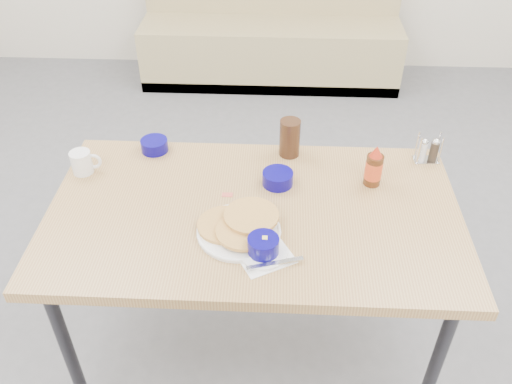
{
  "coord_description": "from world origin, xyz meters",
  "views": [
    {
      "loc": [
        0.07,
        -1.14,
        1.95
      ],
      "look_at": [
        0.01,
        0.27,
        0.82
      ],
      "focal_mm": 38.0,
      "sensor_mm": 36.0,
      "label": 1
    }
  ],
  "objects_px": {
    "booth_bench": "(271,32)",
    "syrup_bottle": "(374,168)",
    "pancake_plate": "(240,228)",
    "creamer_bowl": "(154,145)",
    "butter_bowl": "(278,178)",
    "amber_tumbler": "(290,138)",
    "dining_table": "(254,224)",
    "condiment_caddy": "(428,152)",
    "coffee_mug": "(83,162)",
    "grits_setting": "(263,248)"
  },
  "relations": [
    {
      "from": "pancake_plate",
      "to": "condiment_caddy",
      "type": "height_order",
      "value": "condiment_caddy"
    },
    {
      "from": "amber_tumbler",
      "to": "condiment_caddy",
      "type": "xyz_separation_m",
      "value": [
        0.52,
        -0.02,
        -0.03
      ]
    },
    {
      "from": "coffee_mug",
      "to": "butter_bowl",
      "type": "xyz_separation_m",
      "value": [
        0.71,
        -0.04,
        -0.02
      ]
    },
    {
      "from": "pancake_plate",
      "to": "coffee_mug",
      "type": "height_order",
      "value": "coffee_mug"
    },
    {
      "from": "booth_bench",
      "to": "butter_bowl",
      "type": "bearing_deg",
      "value": -88.13
    },
    {
      "from": "coffee_mug",
      "to": "amber_tumbler",
      "type": "relative_size",
      "value": 0.75
    },
    {
      "from": "booth_bench",
      "to": "coffee_mug",
      "type": "xyz_separation_m",
      "value": [
        -0.64,
        -2.35,
        0.45
      ]
    },
    {
      "from": "booth_bench",
      "to": "syrup_bottle",
      "type": "relative_size",
      "value": 11.9
    },
    {
      "from": "dining_table",
      "to": "amber_tumbler",
      "type": "relative_size",
      "value": 9.49
    },
    {
      "from": "condiment_caddy",
      "to": "syrup_bottle",
      "type": "bearing_deg",
      "value": -148.59
    },
    {
      "from": "dining_table",
      "to": "amber_tumbler",
      "type": "xyz_separation_m",
      "value": [
        0.12,
        0.34,
        0.14
      ]
    },
    {
      "from": "amber_tumbler",
      "to": "condiment_caddy",
      "type": "distance_m",
      "value": 0.52
    },
    {
      "from": "creamer_bowl",
      "to": "condiment_caddy",
      "type": "xyz_separation_m",
      "value": [
        1.04,
        -0.02,
        0.02
      ]
    },
    {
      "from": "coffee_mug",
      "to": "condiment_caddy",
      "type": "bearing_deg",
      "value": 6.01
    },
    {
      "from": "coffee_mug",
      "to": "syrup_bottle",
      "type": "height_order",
      "value": "syrup_bottle"
    },
    {
      "from": "booth_bench",
      "to": "pancake_plate",
      "type": "bearing_deg",
      "value": -90.86
    },
    {
      "from": "creamer_bowl",
      "to": "butter_bowl",
      "type": "height_order",
      "value": "butter_bowl"
    },
    {
      "from": "creamer_bowl",
      "to": "coffee_mug",
      "type": "bearing_deg",
      "value": -146.91
    },
    {
      "from": "grits_setting",
      "to": "amber_tumbler",
      "type": "height_order",
      "value": "amber_tumbler"
    },
    {
      "from": "coffee_mug",
      "to": "syrup_bottle",
      "type": "distance_m",
      "value": 1.05
    },
    {
      "from": "pancake_plate",
      "to": "dining_table",
      "type": "bearing_deg",
      "value": 70.14
    },
    {
      "from": "butter_bowl",
      "to": "booth_bench",
      "type": "bearing_deg",
      "value": 91.87
    },
    {
      "from": "amber_tumbler",
      "to": "grits_setting",
      "type": "bearing_deg",
      "value": -98.22
    },
    {
      "from": "dining_table",
      "to": "coffee_mug",
      "type": "xyz_separation_m",
      "value": [
        -0.64,
        0.19,
        0.11
      ]
    },
    {
      "from": "booth_bench",
      "to": "pancake_plate",
      "type": "xyz_separation_m",
      "value": [
        -0.04,
        -2.64,
        0.43
      ]
    },
    {
      "from": "condiment_caddy",
      "to": "amber_tumbler",
      "type": "bearing_deg",
      "value": 175.08
    },
    {
      "from": "condiment_caddy",
      "to": "creamer_bowl",
      "type": "bearing_deg",
      "value": 176.03
    },
    {
      "from": "pancake_plate",
      "to": "butter_bowl",
      "type": "xyz_separation_m",
      "value": [
        0.12,
        0.26,
        0.0
      ]
    },
    {
      "from": "dining_table",
      "to": "coffee_mug",
      "type": "relative_size",
      "value": 12.59
    },
    {
      "from": "syrup_bottle",
      "to": "creamer_bowl",
      "type": "bearing_deg",
      "value": 168.17
    },
    {
      "from": "booth_bench",
      "to": "amber_tumbler",
      "type": "relative_size",
      "value": 12.88
    },
    {
      "from": "coffee_mug",
      "to": "pancake_plate",
      "type": "bearing_deg",
      "value": -26.61
    },
    {
      "from": "coffee_mug",
      "to": "condiment_caddy",
      "type": "height_order",
      "value": "condiment_caddy"
    },
    {
      "from": "condiment_caddy",
      "to": "butter_bowl",
      "type": "bearing_deg",
      "value": -165.93
    },
    {
      "from": "dining_table",
      "to": "condiment_caddy",
      "type": "height_order",
      "value": "condiment_caddy"
    },
    {
      "from": "dining_table",
      "to": "syrup_bottle",
      "type": "height_order",
      "value": "syrup_bottle"
    },
    {
      "from": "amber_tumbler",
      "to": "syrup_bottle",
      "type": "distance_m",
      "value": 0.34
    },
    {
      "from": "booth_bench",
      "to": "dining_table",
      "type": "distance_m",
      "value": 2.56
    },
    {
      "from": "booth_bench",
      "to": "amber_tumbler",
      "type": "xyz_separation_m",
      "value": [
        0.12,
        -2.19,
        0.48
      ]
    },
    {
      "from": "grits_setting",
      "to": "condiment_caddy",
      "type": "relative_size",
      "value": 2.05
    },
    {
      "from": "booth_bench",
      "to": "butter_bowl",
      "type": "relative_size",
      "value": 17.25
    },
    {
      "from": "dining_table",
      "to": "coffee_mug",
      "type": "height_order",
      "value": "coffee_mug"
    },
    {
      "from": "dining_table",
      "to": "amber_tumbler",
      "type": "bearing_deg",
      "value": 70.69
    },
    {
      "from": "syrup_bottle",
      "to": "butter_bowl",
      "type": "bearing_deg",
      "value": -176.84
    },
    {
      "from": "creamer_bowl",
      "to": "amber_tumbler",
      "type": "xyz_separation_m",
      "value": [
        0.52,
        0.0,
        0.05
      ]
    },
    {
      "from": "booth_bench",
      "to": "pancake_plate",
      "type": "distance_m",
      "value": 2.68
    },
    {
      "from": "pancake_plate",
      "to": "syrup_bottle",
      "type": "relative_size",
      "value": 1.7
    },
    {
      "from": "pancake_plate",
      "to": "syrup_bottle",
      "type": "height_order",
      "value": "syrup_bottle"
    },
    {
      "from": "creamer_bowl",
      "to": "butter_bowl",
      "type": "distance_m",
      "value": 0.52
    },
    {
      "from": "dining_table",
      "to": "pancake_plate",
      "type": "height_order",
      "value": "pancake_plate"
    }
  ]
}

